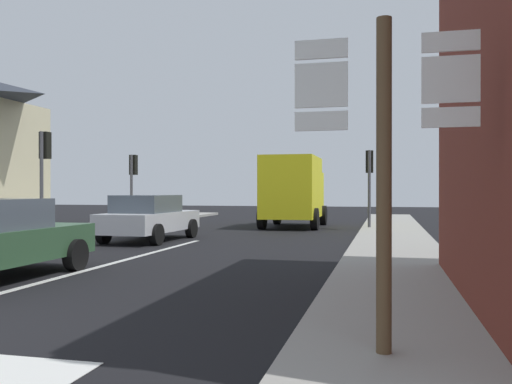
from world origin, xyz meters
TOP-DOWN VIEW (x-y plane):
  - ground_plane at (0.00, 10.00)m, footprint 80.00×80.00m
  - sidewalk_right at (6.13, 8.00)m, footprint 2.37×44.00m
  - lane_centre_stripe at (0.00, 6.00)m, footprint 0.16×12.00m
  - sedan_far at (-1.50, 11.67)m, footprint 2.08×4.26m
  - delivery_truck at (1.96, 19.03)m, footprint 2.51×5.02m
  - route_sign_post at (5.87, 0.60)m, footprint 1.66×0.14m
  - traffic_light_far_right at (5.24, 17.96)m, footprint 0.30×0.49m
  - traffic_light_near_left at (-5.24, 11.54)m, footprint 0.30×0.49m
  - traffic_light_far_left at (-5.24, 18.11)m, footprint 0.30×0.49m

SIDE VIEW (x-z plane):
  - ground_plane at x=0.00m, z-range 0.00..0.00m
  - lane_centre_stripe at x=0.00m, z-range 0.00..0.01m
  - sidewalk_right at x=6.13m, z-range 0.00..0.14m
  - sedan_far at x=-1.50m, z-range 0.03..1.50m
  - delivery_truck at x=1.96m, z-range 0.13..3.18m
  - route_sign_post at x=5.87m, z-range 0.31..3.51m
  - traffic_light_far_left at x=-5.24m, z-range 0.77..4.00m
  - traffic_light_far_right at x=5.24m, z-range 0.78..4.01m
  - traffic_light_near_left at x=-5.24m, z-range 0.86..4.44m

